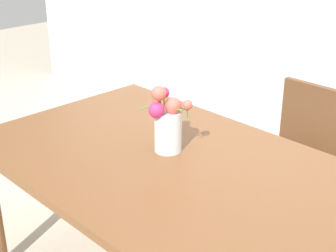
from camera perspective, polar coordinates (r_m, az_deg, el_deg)
dining_table at (r=2.24m, az=0.10°, el=-5.66°), size 1.77×1.11×0.77m
chair_far at (r=2.89m, az=14.84°, el=-3.20°), size 0.42×0.42×0.90m
flower_vase at (r=2.22m, az=-0.11°, el=0.46°), size 0.21×0.18×0.32m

